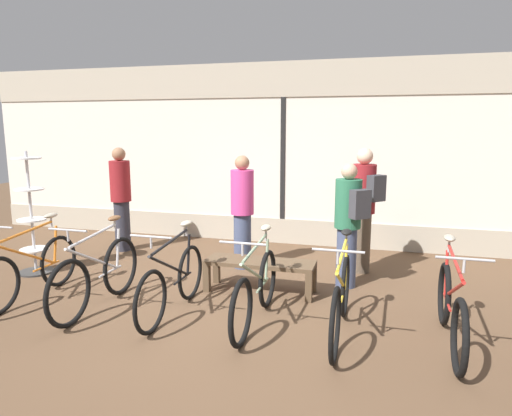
{
  "coord_description": "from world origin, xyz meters",
  "views": [
    {
      "loc": [
        1.73,
        -4.63,
        2.1
      ],
      "look_at": [
        0.0,
        1.53,
        0.95
      ],
      "focal_mm": 32.0,
      "sensor_mm": 36.0,
      "label": 1
    }
  ],
  "objects_px": {
    "bicycle_far_left": "(31,269)",
    "customer_near_bench": "(364,206)",
    "customer_near_rack": "(242,210)",
    "customer_by_window": "(121,197)",
    "bicycle_center_right": "(256,290)",
    "bicycle_right": "(341,299)",
    "bicycle_far_right": "(451,309)",
    "display_bench": "(260,266)",
    "bicycle_left": "(97,275)",
    "bicycle_center_left": "(173,282)",
    "customer_mid_floor": "(348,222)",
    "accessory_rack": "(32,224)"
  },
  "relations": [
    {
      "from": "bicycle_center_left",
      "to": "bicycle_far_right",
      "type": "relative_size",
      "value": 0.96
    },
    {
      "from": "customer_mid_floor",
      "to": "bicycle_left",
      "type": "bearing_deg",
      "value": -150.98
    },
    {
      "from": "bicycle_right",
      "to": "accessory_rack",
      "type": "height_order",
      "value": "accessory_rack"
    },
    {
      "from": "bicycle_far_left",
      "to": "customer_near_bench",
      "type": "distance_m",
      "value": 4.46
    },
    {
      "from": "customer_near_bench",
      "to": "bicycle_left",
      "type": "bearing_deg",
      "value": -142.54
    },
    {
      "from": "bicycle_right",
      "to": "display_bench",
      "type": "bearing_deg",
      "value": 138.62
    },
    {
      "from": "bicycle_right",
      "to": "customer_mid_floor",
      "type": "height_order",
      "value": "customer_mid_floor"
    },
    {
      "from": "bicycle_center_left",
      "to": "customer_near_bench",
      "type": "relative_size",
      "value": 0.92
    },
    {
      "from": "bicycle_far_left",
      "to": "customer_near_bench",
      "type": "height_order",
      "value": "customer_near_bench"
    },
    {
      "from": "bicycle_right",
      "to": "bicycle_left",
      "type": "bearing_deg",
      "value": -178.97
    },
    {
      "from": "bicycle_center_left",
      "to": "bicycle_left",
      "type": "bearing_deg",
      "value": -174.38
    },
    {
      "from": "bicycle_center_left",
      "to": "customer_by_window",
      "type": "xyz_separation_m",
      "value": [
        -2.03,
        2.24,
        0.55
      ]
    },
    {
      "from": "bicycle_center_right",
      "to": "display_bench",
      "type": "bearing_deg",
      "value": 102.62
    },
    {
      "from": "bicycle_center_right",
      "to": "customer_near_bench",
      "type": "bearing_deg",
      "value": 64.68
    },
    {
      "from": "bicycle_left",
      "to": "bicycle_right",
      "type": "height_order",
      "value": "bicycle_left"
    },
    {
      "from": "bicycle_far_left",
      "to": "bicycle_right",
      "type": "height_order",
      "value": "bicycle_right"
    },
    {
      "from": "accessory_rack",
      "to": "customer_mid_floor",
      "type": "bearing_deg",
      "value": 7.97
    },
    {
      "from": "bicycle_center_right",
      "to": "bicycle_right",
      "type": "distance_m",
      "value": 0.9
    },
    {
      "from": "display_bench",
      "to": "customer_near_bench",
      "type": "xyz_separation_m",
      "value": [
        1.21,
        1.18,
        0.63
      ]
    },
    {
      "from": "customer_near_rack",
      "to": "customer_by_window",
      "type": "distance_m",
      "value": 2.3
    },
    {
      "from": "display_bench",
      "to": "customer_near_rack",
      "type": "height_order",
      "value": "customer_near_rack"
    },
    {
      "from": "bicycle_center_right",
      "to": "customer_near_rack",
      "type": "xyz_separation_m",
      "value": [
        -0.73,
        1.86,
        0.51
      ]
    },
    {
      "from": "bicycle_far_left",
      "to": "bicycle_left",
      "type": "xyz_separation_m",
      "value": [
        0.96,
        -0.04,
        0.02
      ]
    },
    {
      "from": "accessory_rack",
      "to": "customer_near_bench",
      "type": "relative_size",
      "value": 0.98
    },
    {
      "from": "bicycle_left",
      "to": "customer_near_rack",
      "type": "xyz_separation_m",
      "value": [
        1.15,
        1.95,
        0.49
      ]
    },
    {
      "from": "display_bench",
      "to": "customer_near_bench",
      "type": "distance_m",
      "value": 1.81
    },
    {
      "from": "bicycle_far_left",
      "to": "bicycle_center_right",
      "type": "bearing_deg",
      "value": 1.1
    },
    {
      "from": "customer_near_rack",
      "to": "customer_by_window",
      "type": "height_order",
      "value": "customer_by_window"
    },
    {
      "from": "bicycle_far_left",
      "to": "display_bench",
      "type": "height_order",
      "value": "bicycle_far_left"
    },
    {
      "from": "customer_by_window",
      "to": "bicycle_far_right",
      "type": "bearing_deg",
      "value": -24.08
    },
    {
      "from": "bicycle_left",
      "to": "bicycle_center_left",
      "type": "xyz_separation_m",
      "value": [
        0.91,
        0.09,
        -0.02
      ]
    },
    {
      "from": "bicycle_right",
      "to": "customer_near_rack",
      "type": "distance_m",
      "value": 2.56
    },
    {
      "from": "bicycle_left",
      "to": "display_bench",
      "type": "relative_size",
      "value": 1.24
    },
    {
      "from": "customer_mid_floor",
      "to": "customer_near_bench",
      "type": "distance_m",
      "value": 0.72
    },
    {
      "from": "bicycle_center_left",
      "to": "bicycle_far_right",
      "type": "height_order",
      "value": "bicycle_far_right"
    },
    {
      "from": "customer_near_bench",
      "to": "bicycle_center_right",
      "type": "bearing_deg",
      "value": -115.32
    },
    {
      "from": "bicycle_center_left",
      "to": "display_bench",
      "type": "bearing_deg",
      "value": 50.98
    },
    {
      "from": "bicycle_far_left",
      "to": "customer_near_rack",
      "type": "height_order",
      "value": "customer_near_rack"
    },
    {
      "from": "bicycle_center_left",
      "to": "customer_near_bench",
      "type": "xyz_separation_m",
      "value": [
        1.97,
        2.12,
        0.6
      ]
    },
    {
      "from": "bicycle_center_right",
      "to": "customer_near_bench",
      "type": "distance_m",
      "value": 2.42
    },
    {
      "from": "bicycle_center_left",
      "to": "bicycle_center_right",
      "type": "height_order",
      "value": "bicycle_center_right"
    },
    {
      "from": "bicycle_center_right",
      "to": "bicycle_right",
      "type": "height_order",
      "value": "bicycle_right"
    },
    {
      "from": "bicycle_center_left",
      "to": "accessory_rack",
      "type": "distance_m",
      "value": 2.73
    },
    {
      "from": "bicycle_center_left",
      "to": "customer_near_rack",
      "type": "xyz_separation_m",
      "value": [
        0.24,
        1.86,
        0.51
      ]
    },
    {
      "from": "bicycle_right",
      "to": "bicycle_far_right",
      "type": "distance_m",
      "value": 1.04
    },
    {
      "from": "bicycle_far_left",
      "to": "bicycle_far_right",
      "type": "distance_m",
      "value": 4.79
    },
    {
      "from": "bicycle_far_right",
      "to": "display_bench",
      "type": "bearing_deg",
      "value": 157.13
    },
    {
      "from": "bicycle_right",
      "to": "customer_mid_floor",
      "type": "xyz_separation_m",
      "value": [
        -0.06,
        1.46,
        0.49
      ]
    },
    {
      "from": "bicycle_center_left",
      "to": "customer_near_rack",
      "type": "height_order",
      "value": "customer_near_rack"
    },
    {
      "from": "bicycle_left",
      "to": "customer_mid_floor",
      "type": "bearing_deg",
      "value": 29.02
    }
  ]
}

